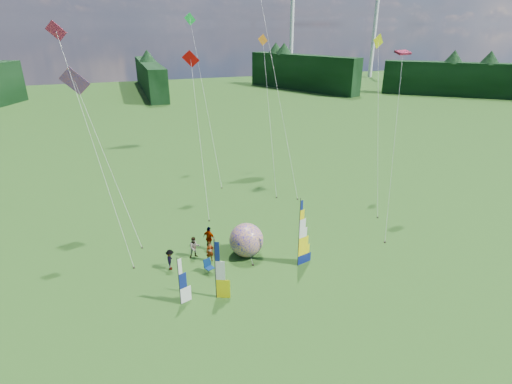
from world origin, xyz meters
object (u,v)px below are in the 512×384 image
object	(u,v)px
feather_banner_main	(299,234)
camp_chair	(209,267)
side_banner_left	(215,271)
spectator_c	(170,260)
bol_inflatable	(246,240)
spectator_a	(210,252)
spectator_b	(194,247)
spectator_d	(209,238)
kite_whale	(276,73)
side_banner_far	(179,282)

from	to	relation	value
feather_banner_main	camp_chair	world-z (taller)	feather_banner_main
side_banner_left	spectator_c	distance (m)	4.86
bol_inflatable	spectator_c	xyz separation A→B (m)	(-5.56, -0.04, -0.49)
side_banner_left	spectator_a	world-z (taller)	side_banner_left
feather_banner_main	bol_inflatable	xyz separation A→B (m)	(-2.98, 2.58, -1.27)
spectator_b	side_banner_left	bearing A→B (deg)	-88.87
feather_banner_main	spectator_a	bearing A→B (deg)	140.37
bol_inflatable	spectator_c	size ratio (longest dim) A/B	1.65
side_banner_left	spectator_b	bearing A→B (deg)	116.12
feather_banner_main	spectator_d	xyz separation A→B (m)	(-5.36, 4.30, -1.59)
side_banner_left	bol_inflatable	distance (m)	5.40
spectator_d	kite_whale	xyz separation A→B (m)	(10.56, 13.23, 10.33)
spectator_b	spectator_c	size ratio (longest dim) A/B	1.09
feather_banner_main	spectator_a	distance (m)	6.53
feather_banner_main	bol_inflatable	bearing A→B (deg)	124.36
camp_chair	side_banner_left	bearing A→B (deg)	-115.99
feather_banner_main	side_banner_left	distance (m)	6.53
side_banner_left	spectator_c	size ratio (longest dim) A/B	2.64
camp_chair	spectator_d	bearing A→B (deg)	54.55
kite_whale	spectator_c	bearing A→B (deg)	-131.24
feather_banner_main	side_banner_far	bearing A→B (deg)	175.24
feather_banner_main	kite_whale	distance (m)	20.26
spectator_a	spectator_b	world-z (taller)	spectator_b
side_banner_far	feather_banner_main	bearing A→B (deg)	-8.92
bol_inflatable	kite_whale	xyz separation A→B (m)	(8.17, 14.95, 10.01)
spectator_c	spectator_d	xyz separation A→B (m)	(3.18, 1.76, 0.17)
camp_chair	kite_whale	size ratio (longest dim) A/B	0.05
feather_banner_main	side_banner_far	world-z (taller)	feather_banner_main
spectator_a	kite_whale	size ratio (longest dim) A/B	0.07
spectator_b	camp_chair	world-z (taller)	spectator_b
spectator_a	spectator_d	size ratio (longest dim) A/B	0.84
bol_inflatable	spectator_d	world-z (taller)	bol_inflatable
side_banner_left	spectator_b	xyz separation A→B (m)	(-0.34, 5.13, -1.18)
spectator_a	camp_chair	size ratio (longest dim) A/B	1.51
side_banner_far	spectator_d	xyz separation A→B (m)	(3.16, 5.80, -0.66)
spectator_c	side_banner_far	bearing A→B (deg)	-166.18
spectator_b	kite_whale	world-z (taller)	kite_whale
feather_banner_main	spectator_a	xyz separation A→B (m)	(-5.71, 2.65, -1.74)
spectator_b	kite_whale	distance (m)	21.09
spectator_c	kite_whale	xyz separation A→B (m)	(13.73, 14.99, 10.50)
bol_inflatable	spectator_a	xyz separation A→B (m)	(-2.73, 0.07, -0.47)
side_banner_left	camp_chair	distance (m)	3.11
feather_banner_main	spectator_c	xyz separation A→B (m)	(-8.54, 2.54, -1.76)
spectator_d	camp_chair	size ratio (longest dim) A/B	1.80
side_banner_left	spectator_c	world-z (taller)	side_banner_left
bol_inflatable	spectator_b	size ratio (longest dim) A/B	1.52
side_banner_left	camp_chair	xyz separation A→B (m)	(0.19, 2.73, -1.48)
feather_banner_main	side_banner_far	size ratio (longest dim) A/B	1.58
side_banner_left	kite_whale	size ratio (longest dim) A/B	0.18
side_banner_left	spectator_d	distance (m)	6.06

